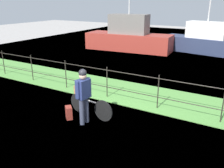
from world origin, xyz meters
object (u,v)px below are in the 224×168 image
(backpack_on_paving, at_px, (69,113))
(moored_boat_far, at_px, (205,42))
(wooden_crate, at_px, (81,90))
(cyclist_person, at_px, (83,92))
(terrier_dog, at_px, (81,84))
(bicycle_main, at_px, (90,106))
(moored_boat_near, at_px, (129,37))

(backpack_on_paving, relative_size, moored_boat_far, 0.07)
(wooden_crate, distance_m, backpack_on_paving, 0.80)
(backpack_on_paving, bearing_deg, cyclist_person, -137.70)
(backpack_on_paving, bearing_deg, terrier_dog, -62.70)
(bicycle_main, xyz_separation_m, cyclist_person, (0.12, -0.47, 0.65))
(terrier_dog, height_order, moored_boat_near, moored_boat_near)
(backpack_on_paving, height_order, moored_boat_far, moored_boat_far)
(wooden_crate, height_order, terrier_dog, terrier_dog)
(moored_boat_far, bearing_deg, bicycle_main, -95.85)
(backpack_on_paving, xyz_separation_m, moored_boat_near, (-3.37, 10.80, 0.74))
(bicycle_main, relative_size, moored_boat_near, 0.26)
(terrier_dog, distance_m, moored_boat_far, 12.19)
(cyclist_person, relative_size, moored_boat_near, 0.26)
(cyclist_person, height_order, backpack_on_paving, cyclist_person)
(bicycle_main, xyz_separation_m, terrier_dog, (-0.35, 0.04, 0.66))
(bicycle_main, relative_size, backpack_on_paving, 4.22)
(wooden_crate, height_order, backpack_on_paving, wooden_crate)
(moored_boat_near, bearing_deg, wooden_crate, -71.34)
(bicycle_main, relative_size, cyclist_person, 1.00)
(moored_boat_near, bearing_deg, moored_boat_far, 19.49)
(wooden_crate, bearing_deg, backpack_on_paving, -101.09)
(bicycle_main, distance_m, backpack_on_paving, 0.69)
(bicycle_main, relative_size, terrier_dog, 5.25)
(bicycle_main, bearing_deg, backpack_on_paving, -134.72)
(moored_boat_near, height_order, moored_boat_far, moored_boat_near)
(wooden_crate, relative_size, cyclist_person, 0.24)
(terrier_dog, relative_size, moored_boat_near, 0.05)
(moored_boat_near, distance_m, moored_boat_far, 5.40)
(wooden_crate, relative_size, terrier_dog, 1.23)
(bicycle_main, bearing_deg, wooden_crate, 173.61)
(moored_boat_far, bearing_deg, terrier_dog, -97.50)
(bicycle_main, height_order, moored_boat_far, moored_boat_far)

